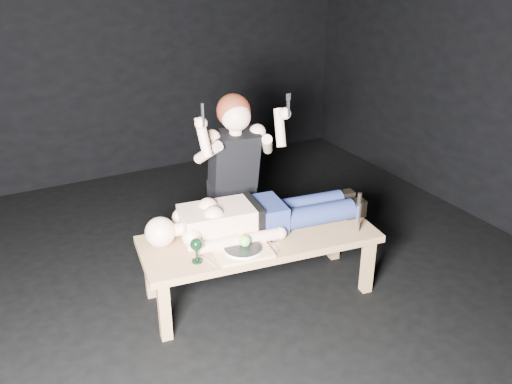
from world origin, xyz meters
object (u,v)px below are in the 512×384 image
Objects in this scene: kneeling_woman at (230,175)px; lying_man at (260,211)px; serving_tray at (243,251)px; carving_knife at (358,213)px; goblet at (197,250)px; table at (259,265)px.

lying_man is at bearing -84.19° from kneeling_woman.
lying_man is 4.28× the size of serving_tray.
carving_knife is at bearing -7.90° from serving_tray.
goblet is 1.10m from carving_knife.
goblet reaches higher than serving_tray.
goblet is at bearing -152.89° from lying_man.
table is 0.58m from goblet.
carving_knife is (0.61, -0.25, 0.37)m from table.
kneeling_woman is 0.87m from goblet.
table is 0.33m from serving_tray.
goblet is (-0.29, 0.04, 0.07)m from serving_tray.
lying_man reaches higher than goblet.
kneeling_woman is 0.98m from carving_knife.
serving_tray is 1.22× the size of carving_knife.
serving_tray is (-0.25, -0.23, -0.11)m from lying_man.
kneeling_woman reaches higher than carving_knife.
carving_knife is at bearing -15.24° from table.
table is 0.37m from lying_man.
table is at bearing -113.81° from lying_man.
kneeling_woman is (0.00, 0.47, 0.09)m from lying_man.
serving_tray reaches higher than table.
kneeling_woman is at bearing 70.21° from serving_tray.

